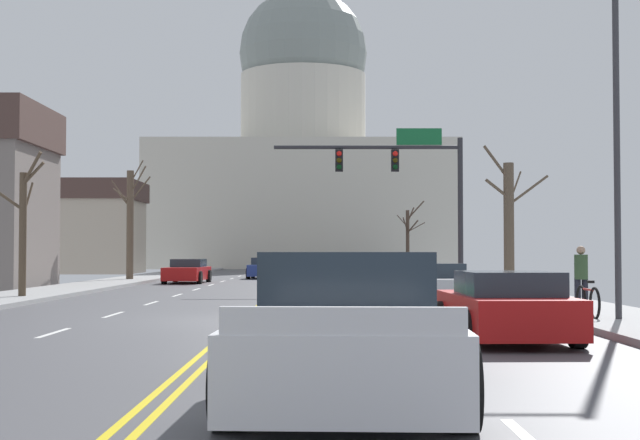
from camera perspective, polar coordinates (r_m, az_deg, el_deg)
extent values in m
cube|color=#4B4B50|center=(21.49, -4.88, -6.31)|extent=(14.00, 180.00, 0.06)
cube|color=yellow|center=(21.49, -5.20, -6.22)|extent=(0.10, 176.40, 0.00)
cube|color=yellow|center=(21.47, -4.56, -6.23)|extent=(0.10, 176.40, 0.00)
cube|color=silver|center=(13.07, 7.64, -8.96)|extent=(0.12, 2.20, 0.00)
cube|color=silver|center=(18.21, 5.38, -6.99)|extent=(0.12, 2.20, 0.00)
cube|color=silver|center=(23.38, 4.13, -5.88)|extent=(0.12, 2.20, 0.00)
cube|color=silver|center=(28.55, 3.33, -5.17)|extent=(0.12, 2.20, 0.00)
cube|color=silver|center=(33.74, 2.78, -4.68)|extent=(0.12, 2.20, 0.00)
cube|color=silver|center=(38.93, 2.38, -4.32)|extent=(0.12, 2.20, 0.00)
cube|color=silver|center=(44.12, 2.07, -4.05)|extent=(0.12, 2.20, 0.00)
cube|color=silver|center=(49.31, 1.83, -3.83)|extent=(0.12, 2.20, 0.00)
cube|color=silver|center=(54.51, 1.63, -3.65)|extent=(0.12, 2.20, 0.00)
cube|color=silver|center=(59.70, 1.47, -3.51)|extent=(0.12, 2.20, 0.00)
cube|color=silver|center=(64.90, 1.33, -3.39)|extent=(0.12, 2.20, 0.00)
cube|color=silver|center=(70.10, 1.21, -3.28)|extent=(0.12, 2.20, 0.00)
cube|color=silver|center=(75.29, 1.11, -3.19)|extent=(0.12, 2.20, 0.00)
cube|color=silver|center=(80.49, 1.03, -3.11)|extent=(0.12, 2.20, 0.00)
cube|color=silver|center=(85.69, 0.95, -3.05)|extent=(0.12, 2.20, 0.00)
cube|color=silver|center=(18.86, -16.45, -6.74)|extent=(0.12, 2.20, 0.00)
cube|color=silver|center=(23.89, -12.95, -5.75)|extent=(0.12, 2.20, 0.00)
cube|color=silver|center=(28.98, -10.68, -5.10)|extent=(0.12, 2.20, 0.00)
cube|color=silver|center=(34.10, -9.09, -4.63)|extent=(0.12, 2.20, 0.00)
cube|color=silver|center=(39.24, -7.92, -4.29)|extent=(0.12, 2.20, 0.00)
cube|color=silver|center=(44.39, -7.02, -4.02)|extent=(0.12, 2.20, 0.00)
cube|color=silver|center=(49.56, -6.31, -3.81)|extent=(0.12, 2.20, 0.00)
cube|color=silver|center=(54.73, -5.73, -3.64)|extent=(0.12, 2.20, 0.00)
cube|color=silver|center=(59.91, -5.25, -3.50)|extent=(0.12, 2.20, 0.00)
cube|color=silver|center=(65.09, -4.85, -3.38)|extent=(0.12, 2.20, 0.00)
cube|color=silver|center=(70.27, -4.51, -3.27)|extent=(0.12, 2.20, 0.00)
cube|color=silver|center=(75.45, -4.22, -3.18)|extent=(0.12, 2.20, 0.00)
cube|color=silver|center=(80.64, -3.96, -3.11)|extent=(0.12, 2.20, 0.00)
cube|color=silver|center=(85.83, -3.73, -3.04)|extent=(0.12, 2.20, 0.00)
cube|color=#999999|center=(22.45, 17.40, -5.78)|extent=(3.00, 180.00, 0.14)
cylinder|color=#28282D|center=(38.70, 8.49, 0.49)|extent=(0.22, 0.22, 6.22)
cylinder|color=#28282D|center=(38.52, 2.71, 4.53)|extent=(7.80, 0.16, 0.16)
cube|color=black|center=(38.54, 4.45, 3.70)|extent=(0.32, 0.28, 0.92)
sphere|color=red|center=(38.41, 4.47, 4.14)|extent=(0.22, 0.22, 0.22)
sphere|color=#332B05|center=(38.38, 4.47, 3.72)|extent=(0.22, 0.22, 0.22)
sphere|color=black|center=(38.35, 4.47, 3.30)|extent=(0.22, 0.22, 0.22)
cube|color=black|center=(38.42, 0.96, 3.71)|extent=(0.32, 0.28, 0.92)
sphere|color=red|center=(38.29, 0.97, 4.15)|extent=(0.22, 0.22, 0.22)
sphere|color=#332B05|center=(38.26, 0.97, 3.73)|extent=(0.22, 0.22, 0.22)
sphere|color=black|center=(38.23, 0.97, 3.32)|extent=(0.22, 0.22, 0.22)
cube|color=#146033|center=(38.77, 5.94, 5.17)|extent=(1.90, 0.06, 0.70)
cylinder|color=#333338|center=(21.10, 17.71, 5.78)|extent=(0.14, 0.14, 8.54)
cube|color=beige|center=(93.57, -1.29, 0.73)|extent=(29.40, 20.97, 12.05)
cylinder|color=beige|center=(94.55, -1.29, 6.71)|extent=(12.77, 12.77, 7.66)
sphere|color=gray|center=(95.67, -1.29, 10.33)|extent=(13.09, 13.09, 13.09)
cube|color=#B71414|center=(35.21, 5.38, -3.78)|extent=(1.89, 4.43, 0.65)
cube|color=#232D38|center=(34.93, 5.43, -2.92)|extent=(1.60, 2.01, 0.42)
cylinder|color=black|center=(36.46, 3.74, -3.98)|extent=(0.24, 0.65, 0.64)
cylinder|color=black|center=(36.68, 6.47, -3.96)|extent=(0.24, 0.65, 0.64)
cylinder|color=black|center=(33.76, 4.19, -4.14)|extent=(0.24, 0.65, 0.64)
cylinder|color=black|center=(33.99, 7.15, -4.11)|extent=(0.24, 0.65, 0.64)
cube|color=silver|center=(29.49, 6.93, -4.16)|extent=(1.90, 4.49, 0.62)
cube|color=#232D38|center=(29.35, 6.96, -3.12)|extent=(1.64, 2.15, 0.45)
cylinder|color=black|center=(30.75, 4.87, -4.35)|extent=(0.23, 0.64, 0.64)
cylinder|color=black|center=(31.00, 8.25, -4.32)|extent=(0.23, 0.64, 0.64)
cylinder|color=black|center=(28.01, 5.47, -4.58)|extent=(0.23, 0.64, 0.64)
cylinder|color=black|center=(28.28, 9.17, -4.54)|extent=(0.23, 0.64, 0.64)
cube|color=#1E7247|center=(23.17, -0.30, -4.83)|extent=(1.90, 4.52, 0.57)
cube|color=#232D38|center=(23.00, -0.28, -3.57)|extent=(1.61, 2.26, 0.46)
cylinder|color=black|center=(24.55, -2.45, -4.96)|extent=(0.24, 0.65, 0.64)
cylinder|color=black|center=(24.60, 1.66, -4.95)|extent=(0.24, 0.65, 0.64)
cylinder|color=black|center=(21.78, -2.50, -5.33)|extent=(0.24, 0.65, 0.64)
cylinder|color=black|center=(21.84, 2.13, -5.33)|extent=(0.24, 0.65, 0.64)
cube|color=#B71414|center=(16.83, 11.15, -5.70)|extent=(1.94, 4.34, 0.67)
cube|color=#232D38|center=(16.49, 11.39, -3.88)|extent=(1.65, 1.95, 0.42)
cylinder|color=black|center=(17.96, 7.37, -6.03)|extent=(0.24, 0.65, 0.64)
cylinder|color=black|center=(18.34, 12.98, -5.92)|extent=(0.24, 0.65, 0.64)
cylinder|color=black|center=(15.36, 8.98, -6.72)|extent=(0.24, 0.65, 0.64)
cylinder|color=black|center=(15.80, 15.47, -6.54)|extent=(0.24, 0.65, 0.64)
cube|color=silver|center=(9.98, 1.44, -7.79)|extent=(2.31, 5.85, 0.73)
cube|color=#1E2833|center=(10.74, 1.48, -3.72)|extent=(1.99, 2.04, 0.64)
cube|color=silver|center=(7.12, 1.19, -6.30)|extent=(1.91, 0.18, 0.22)
cylinder|color=black|center=(11.78, -3.58, -7.80)|extent=(0.31, 0.81, 0.80)
cylinder|color=black|center=(11.76, 6.65, -7.80)|extent=(0.31, 0.81, 0.80)
cylinder|color=black|center=(8.36, -5.94, -10.19)|extent=(0.31, 0.81, 0.80)
cylinder|color=black|center=(8.33, 8.59, -10.20)|extent=(0.31, 0.81, 0.80)
cube|color=#B71414|center=(47.25, -8.49, -3.31)|extent=(1.92, 4.70, 0.65)
cube|color=#232D38|center=(47.70, -8.39, -2.66)|extent=(1.62, 2.18, 0.41)
cylinder|color=black|center=(45.69, -7.73, -3.56)|extent=(0.24, 0.65, 0.64)
cylinder|color=black|center=(46.01, -9.89, -3.54)|extent=(0.24, 0.65, 0.64)
cylinder|color=black|center=(48.53, -7.17, -3.47)|extent=(0.24, 0.65, 0.64)
cylinder|color=black|center=(48.83, -9.21, -3.45)|extent=(0.24, 0.65, 0.64)
cube|color=navy|center=(54.93, -3.68, -3.13)|extent=(1.85, 4.53, 0.66)
cube|color=#232D38|center=(55.16, -3.65, -2.56)|extent=(1.57, 2.01, 0.41)
cylinder|color=black|center=(53.48, -2.89, -3.34)|extent=(0.24, 0.65, 0.64)
cylinder|color=black|center=(53.64, -4.72, -3.34)|extent=(0.24, 0.65, 0.64)
cylinder|color=black|center=(56.25, -2.68, -3.28)|extent=(0.24, 0.65, 0.64)
cylinder|color=black|center=(56.40, -4.42, -3.27)|extent=(0.24, 0.65, 0.64)
cube|color=silver|center=(64.57, -3.17, -2.96)|extent=(1.93, 4.52, 0.66)
cube|color=#232D38|center=(64.68, -3.16, -2.47)|extent=(1.66, 2.11, 0.43)
cylinder|color=black|center=(63.16, -2.37, -3.14)|extent=(0.23, 0.64, 0.64)
cylinder|color=black|center=(63.22, -4.05, -3.13)|extent=(0.23, 0.64, 0.64)
cylinder|color=black|center=(65.94, -2.32, -3.09)|extent=(0.23, 0.64, 0.64)
cylinder|color=black|center=(66.00, -3.93, -3.08)|extent=(0.23, 0.64, 0.64)
cube|color=#B2A38E|center=(70.34, -15.97, -1.03)|extent=(11.11, 7.04, 5.35)
cube|color=#47332D|center=(70.48, -15.94, 1.74)|extent=(11.55, 7.32, 1.45)
cylinder|color=brown|center=(32.09, 11.42, -0.51)|extent=(0.36, 0.36, 4.51)
cylinder|color=brown|center=(32.25, 10.67, 3.53)|extent=(0.90, 0.31, 1.23)
cylinder|color=brown|center=(31.95, 10.73, 1.92)|extent=(0.91, 0.37, 0.68)
cylinder|color=brown|center=(32.47, 12.58, 1.81)|extent=(1.50, 0.43, 1.10)
cylinder|color=brown|center=(32.80, 11.78, 1.95)|extent=(0.75, 1.24, 1.29)
cylinder|color=#4C3D2D|center=(31.72, -18.22, -0.84)|extent=(0.24, 0.24, 4.07)
cylinder|color=#4C3D2D|center=(31.47, -17.70, 3.09)|extent=(0.85, 0.67, 1.07)
cylinder|color=#4C3D2D|center=(32.14, -17.94, 1.21)|extent=(0.13, 0.87, 1.23)
cylinder|color=#4C3D2D|center=(31.59, -17.62, 2.78)|extent=(0.83, 0.37, 0.77)
cylinder|color=#423328|center=(72.12, 5.23, -1.26)|extent=(0.28, 0.28, 4.70)
cylinder|color=#423328|center=(71.82, 5.09, -0.30)|extent=(0.51, 0.73, 1.16)
cylinder|color=#423328|center=(72.43, 5.10, -0.29)|extent=(0.39, 0.69, 0.96)
cylinder|color=#423328|center=(71.90, 5.76, -0.45)|extent=(1.34, 0.68, 0.77)
cylinder|color=#423328|center=(72.57, 5.42, 0.31)|extent=(0.70, 0.87, 1.26)
cylinder|color=#423328|center=(71.91, 4.91, -0.07)|extent=(0.92, 0.49, 0.95)
cylinder|color=#423328|center=(71.37, 5.54, -0.42)|extent=(0.75, 1.71, 0.99)
cylinder|color=#423328|center=(72.05, 5.73, 0.62)|extent=(1.35, 0.53, 1.48)
cylinder|color=brown|center=(49.95, -11.96, -0.29)|extent=(0.38, 0.38, 5.79)
cylinder|color=brown|center=(49.84, -12.50, 1.62)|extent=(0.95, 0.65, 1.37)
cylinder|color=brown|center=(50.39, -12.35, 1.28)|extent=(0.96, 0.72, 1.01)
cylinder|color=brown|center=(49.98, -11.55, 2.96)|extent=(0.77, 0.21, 1.25)
cylinder|color=brown|center=(50.37, -11.34, 1.88)|extent=(1.00, 0.96, 1.50)
cylinder|color=brown|center=(49.77, -11.48, 2.44)|extent=(1.00, 0.54, 1.52)
cylinder|color=brown|center=(50.63, -12.46, 1.53)|extent=(1.21, 1.07, 0.81)
cylinder|color=black|center=(24.33, 15.48, -4.41)|extent=(0.16, 0.16, 0.79)
cylinder|color=black|center=(24.38, 15.91, -4.40)|extent=(0.16, 0.16, 0.79)
cylinder|color=#334C2D|center=(24.33, 15.68, -2.83)|extent=(0.34, 0.34, 0.63)
sphere|color=#A37F66|center=(24.33, 15.67, -1.82)|extent=(0.22, 0.22, 0.22)
torus|color=black|center=(21.88, 15.68, -4.85)|extent=(0.06, 0.72, 0.72)
torus|color=black|center=(20.87, 16.47, -4.99)|extent=(0.06, 0.72, 0.72)
cylinder|color=#B21E19|center=(21.36, 16.06, -4.17)|extent=(0.04, 0.79, 0.04)
cube|color=black|center=(21.13, 16.23, -3.70)|extent=(0.12, 0.20, 0.06)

